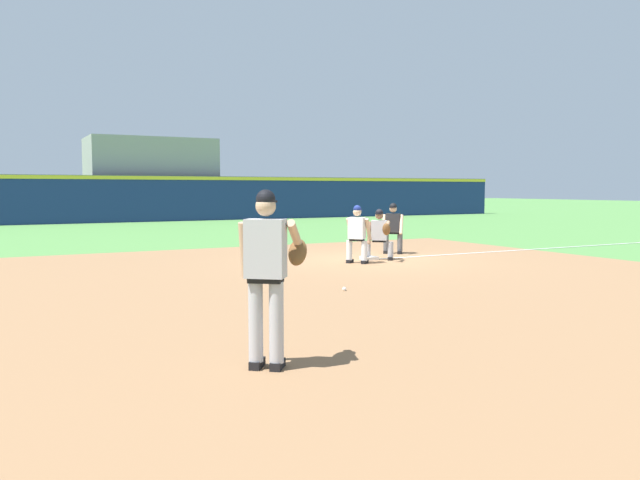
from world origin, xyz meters
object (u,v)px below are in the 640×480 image
at_px(baseball, 344,289).
at_px(pitcher, 268,268).
at_px(first_base_bag, 369,258).
at_px(umpire, 393,226).
at_px(baserunner, 357,232).
at_px(first_baseman, 380,232).

height_order(baseball, pitcher, pitcher).
bearing_deg(first_base_bag, umpire, 34.58).
relative_size(first_base_bag, umpire, 0.26).
bearing_deg(baserunner, umpire, 35.63).
height_order(first_base_bag, baseball, first_base_bag).
height_order(first_base_bag, first_baseman, first_baseman).
bearing_deg(baseball, first_baseman, 49.37).
height_order(first_base_bag, pitcher, pitcher).
xyz_separation_m(first_baseman, baserunner, (-0.90, -0.35, 0.06)).
height_order(pitcher, umpire, pitcher).
height_order(first_baseman, umpire, umpire).
relative_size(first_base_bag, first_baseman, 0.28).
height_order(pitcher, first_baseman, pitcher).
distance_m(pitcher, first_baseman, 10.08).
bearing_deg(baserunner, baseball, -124.41).
height_order(baseball, first_baseman, first_baseman).
bearing_deg(first_base_bag, pitcher, -128.29).
relative_size(baseball, pitcher, 0.04).
relative_size(pitcher, umpire, 1.27).
distance_m(baseball, pitcher, 5.13).
relative_size(first_base_bag, pitcher, 0.20).
xyz_separation_m(first_base_bag, pitcher, (-6.26, -7.94, 1.01)).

